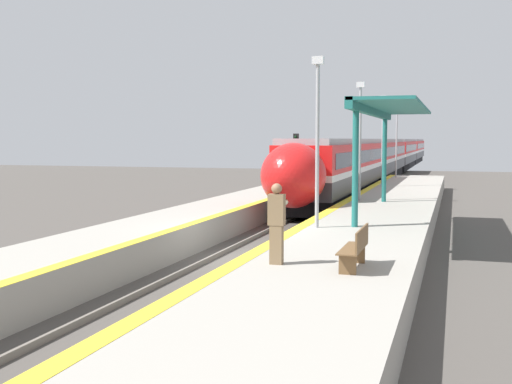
# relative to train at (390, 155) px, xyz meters

# --- Properties ---
(ground_plane) EXTENTS (120.00, 120.00, 0.00)m
(ground_plane) POSITION_rel_train_xyz_m (0.00, -48.70, -2.17)
(ground_plane) COLOR #4C4742
(rail_left) EXTENTS (0.08, 90.00, 0.15)m
(rail_left) POSITION_rel_train_xyz_m (-0.72, -48.70, -2.10)
(rail_left) COLOR slate
(rail_left) RESTS_ON ground_plane
(rail_right) EXTENTS (0.08, 90.00, 0.15)m
(rail_right) POSITION_rel_train_xyz_m (0.72, -48.70, -2.10)
(rail_right) COLOR slate
(rail_right) RESTS_ON ground_plane
(train) EXTENTS (2.84, 86.52, 3.79)m
(train) POSITION_rel_train_xyz_m (0.00, 0.00, 0.00)
(train) COLOR black
(train) RESTS_ON ground_plane
(platform_right) EXTENTS (4.08, 64.00, 0.99)m
(platform_right) POSITION_rel_train_xyz_m (3.65, -48.70, -1.68)
(platform_right) COLOR #9E998E
(platform_right) RESTS_ON ground_plane
(platform_left) EXTENTS (3.00, 64.00, 0.99)m
(platform_left) POSITION_rel_train_xyz_m (-3.11, -48.70, -1.68)
(platform_left) COLOR #9E998E
(platform_left) RESTS_ON ground_plane
(platform_bench) EXTENTS (0.44, 1.73, 0.89)m
(platform_bench) POSITION_rel_train_xyz_m (4.48, -53.97, -0.71)
(platform_bench) COLOR brown
(platform_bench) RESTS_ON platform_right
(person_waiting) EXTENTS (0.36, 0.24, 1.80)m
(person_waiting) POSITION_rel_train_xyz_m (2.71, -53.98, -0.24)
(person_waiting) COLOR #7F6647
(person_waiting) RESTS_ON platform_right
(railway_signal) EXTENTS (0.28, 0.28, 4.07)m
(railway_signal) POSITION_rel_train_xyz_m (-1.97, -33.05, 0.34)
(railway_signal) COLOR #59595E
(railway_signal) RESTS_ON ground_plane
(lamppost_near) EXTENTS (0.36, 0.20, 5.33)m
(lamppost_near) POSITION_rel_train_xyz_m (2.33, -47.86, 1.86)
(lamppost_near) COLOR #9E9EA3
(lamppost_near) RESTS_ON platform_right
(lamppost_mid) EXTENTS (0.36, 0.20, 5.33)m
(lamppost_mid) POSITION_rel_train_xyz_m (2.33, -38.55, 1.86)
(lamppost_mid) COLOR #9E9EA3
(lamppost_mid) RESTS_ON platform_right
(lamppost_far) EXTENTS (0.36, 0.20, 5.33)m
(lamppost_far) POSITION_rel_train_xyz_m (2.33, -29.23, 1.86)
(lamppost_far) COLOR #9E9EA3
(lamppost_far) RESTS_ON platform_right
(lamppost_farthest) EXTENTS (0.36, 0.20, 5.33)m
(lamppost_farthest) POSITION_rel_train_xyz_m (2.33, -19.92, 1.86)
(lamppost_farthest) COLOR #9E9EA3
(lamppost_farthest) RESTS_ON platform_right
(station_canopy) EXTENTS (2.02, 11.61, 4.02)m
(station_canopy) POSITION_rel_train_xyz_m (4.03, -43.05, 2.57)
(station_canopy) COLOR #1E6B66
(station_canopy) RESTS_ON platform_right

